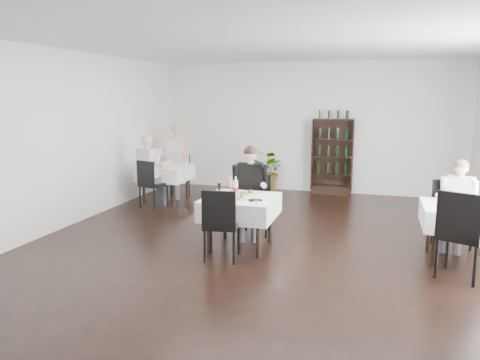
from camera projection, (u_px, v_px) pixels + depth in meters
name	position (u px, v px, depth m)	size (l,w,h in m)	color
room_shell	(261.00, 148.00, 6.61)	(9.00, 9.00, 9.00)	black
wine_shelf	(332.00, 157.00, 10.63)	(0.90, 0.28, 1.75)	black
main_table	(240.00, 207.00, 6.85)	(1.03, 1.03, 0.77)	black
left_table	(165.00, 173.00, 9.88)	(0.98, 0.98, 0.77)	black
right_table	(460.00, 217.00, 6.29)	(0.98, 0.98, 0.77)	black
potted_tree	(268.00, 171.00, 10.99)	(0.89, 0.77, 0.98)	#28501B
main_chair_far	(257.00, 201.00, 7.60)	(0.49, 0.49, 0.96)	black
main_chair_near	(221.00, 220.00, 6.30)	(0.51, 0.52, 1.00)	black
left_chair_far	(180.00, 170.00, 10.58)	(0.61, 0.61, 1.01)	black
left_chair_near	(150.00, 181.00, 9.31)	(0.56, 0.56, 0.97)	black
right_chair_far	(450.00, 209.00, 6.97)	(0.59, 0.59, 0.99)	black
right_chair_near	(461.00, 230.00, 5.64)	(0.67, 0.67, 1.11)	black
diner_main	(250.00, 185.00, 7.35)	(0.59, 0.61, 1.46)	#44444C
diner_left_far	(176.00, 155.00, 10.34)	(0.63, 0.63, 1.62)	#44444C
diner_left_near	(151.00, 165.00, 9.35)	(0.65, 0.69, 1.49)	#44444C
diner_right_far	(458.00, 198.00, 6.77)	(0.57, 0.61, 1.33)	#44444C
plate_far	(246.00, 194.00, 6.95)	(0.33, 0.33, 0.08)	white
plate_near	(238.00, 198.00, 6.65)	(0.28, 0.28, 0.07)	white
pilsner_dark	(219.00, 190.00, 6.83)	(0.06, 0.06, 0.26)	black
pilsner_lager	(230.00, 187.00, 6.99)	(0.07, 0.07, 0.29)	gold
coke_bottle	(236.00, 188.00, 6.89)	(0.07, 0.07, 0.29)	silver
napkin_cutlery	(255.00, 200.00, 6.60)	(0.23, 0.22, 0.02)	black
pepper_mill	(464.00, 202.00, 6.29)	(0.04, 0.04, 0.09)	black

